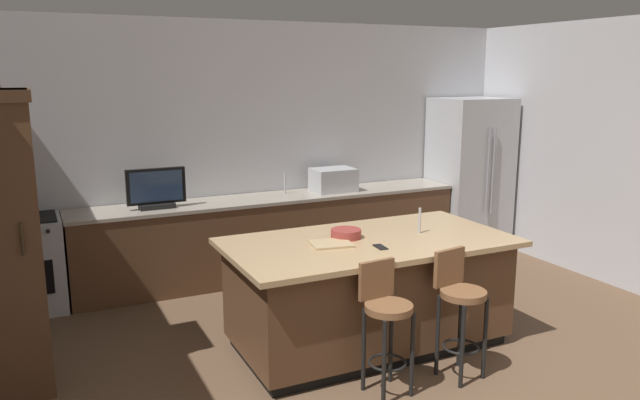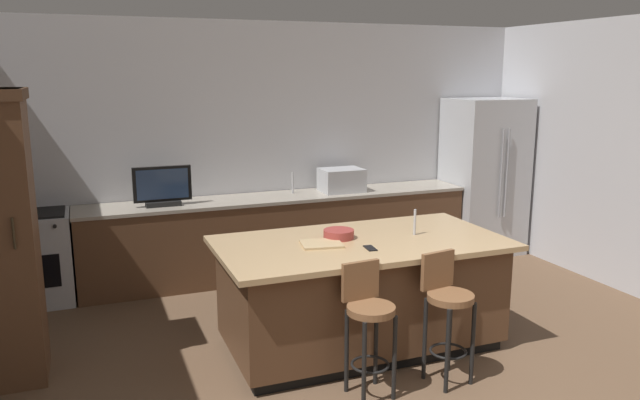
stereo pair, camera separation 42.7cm
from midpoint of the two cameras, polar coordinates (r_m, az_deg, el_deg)
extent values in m
cube|color=#BCBCC1|center=(7.16, -2.31, 4.95)|extent=(6.65, 0.12, 2.81)
cube|color=#BCBCC1|center=(7.22, 27.83, 3.64)|extent=(0.12, 4.48, 2.81)
cube|color=brown|center=(6.97, -1.82, -3.40)|extent=(4.37, 0.60, 0.86)
cube|color=#9E9384|center=(6.87, -1.84, 0.23)|extent=(4.39, 0.62, 0.04)
cube|color=black|center=(5.34, 6.07, -12.79)|extent=(2.11, 0.99, 0.09)
cube|color=brown|center=(5.17, 6.17, -8.41)|extent=(2.19, 1.07, 0.78)
cube|color=tan|center=(5.05, 6.28, -4.02)|extent=(2.35, 1.23, 0.04)
cube|color=#B7BABF|center=(8.05, 16.40, 2.10)|extent=(0.89, 0.74, 1.94)
cylinder|color=gray|center=(7.70, 18.00, 2.30)|extent=(0.02, 0.02, 1.06)
cylinder|color=gray|center=(7.75, 18.46, 2.33)|extent=(0.02, 0.02, 1.06)
cube|color=#B7BABF|center=(6.61, -23.41, -5.09)|extent=(0.73, 0.60, 0.90)
cube|color=black|center=(6.33, -23.46, -6.25)|extent=(0.51, 0.01, 0.32)
cube|color=black|center=(6.50, -23.75, -1.21)|extent=(0.66, 0.50, 0.02)
cylinder|color=black|center=(6.21, -24.54, -2.51)|extent=(0.04, 0.03, 0.04)
cylinder|color=black|center=(6.20, -23.05, -2.40)|extent=(0.04, 0.03, 0.04)
cylinder|color=black|center=(6.20, -21.56, -2.29)|extent=(0.04, 0.03, 0.04)
cylinder|color=#332819|center=(4.59, -24.17, -2.86)|extent=(0.02, 0.02, 0.22)
cube|color=#B7BABF|center=(7.11, 3.73, 1.85)|extent=(0.48, 0.36, 0.26)
cube|color=black|center=(6.51, -12.50, -0.32)|extent=(0.35, 0.16, 0.05)
cube|color=black|center=(6.47, -12.59, 1.46)|extent=(0.59, 0.05, 0.36)
cube|color=#1E2D47|center=(6.44, -12.55, 1.42)|extent=(0.52, 0.01, 0.31)
cylinder|color=#B2B2B7|center=(6.99, -0.79, 1.59)|extent=(0.02, 0.02, 0.24)
cylinder|color=#B2B2B7|center=(5.25, 11.08, -2.05)|extent=(0.02, 0.02, 0.22)
cylinder|color=brown|center=(4.36, 7.60, -10.06)|extent=(0.34, 0.34, 0.05)
cube|color=brown|center=(4.42, 6.55, -7.44)|extent=(0.29, 0.06, 0.28)
cylinder|color=black|center=(4.34, 7.02, -15.01)|extent=(0.03, 0.03, 0.62)
cylinder|color=black|center=(4.47, 9.72, -14.27)|extent=(0.03, 0.03, 0.62)
cylinder|color=black|center=(4.53, 5.26, -13.80)|extent=(0.03, 0.03, 0.62)
cylinder|color=black|center=(4.65, 7.89, -13.14)|extent=(0.03, 0.03, 0.62)
torus|color=black|center=(4.53, 7.45, -14.91)|extent=(0.28, 0.28, 0.02)
cylinder|color=brown|center=(4.65, 14.62, -8.75)|extent=(0.34, 0.34, 0.05)
cube|color=brown|center=(4.70, 13.42, -6.35)|extent=(0.29, 0.08, 0.28)
cylinder|color=black|center=(4.62, 14.39, -13.47)|extent=(0.03, 0.03, 0.64)
cylinder|color=black|center=(4.79, 16.52, -12.69)|extent=(0.03, 0.03, 0.64)
cylinder|color=black|center=(4.78, 12.27, -12.49)|extent=(0.03, 0.03, 0.64)
cylinder|color=black|center=(4.94, 14.40, -11.78)|extent=(0.03, 0.03, 0.64)
torus|color=black|center=(4.81, 14.35, -13.44)|extent=(0.28, 0.28, 0.02)
cylinder|color=#993833|center=(5.08, 4.15, -3.18)|extent=(0.25, 0.25, 0.07)
cube|color=black|center=(4.82, 7.21, -4.47)|extent=(0.08, 0.16, 0.01)
cube|color=tan|center=(4.89, 2.64, -4.10)|extent=(0.36, 0.32, 0.02)
camera|label=1|loc=(0.21, -87.91, 0.44)|focal=34.56mm
camera|label=2|loc=(0.21, 92.09, -0.44)|focal=34.56mm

